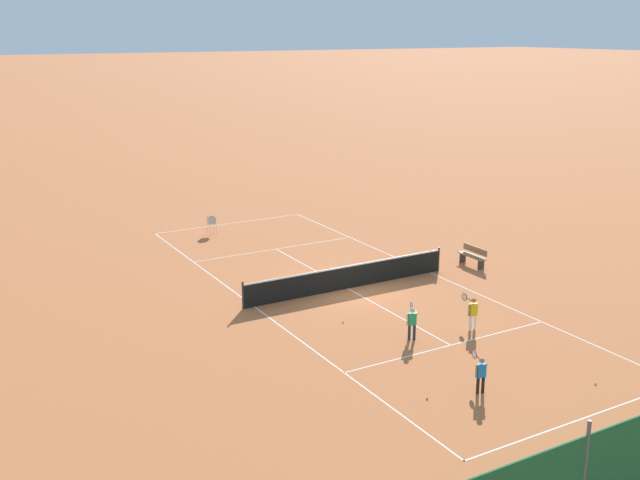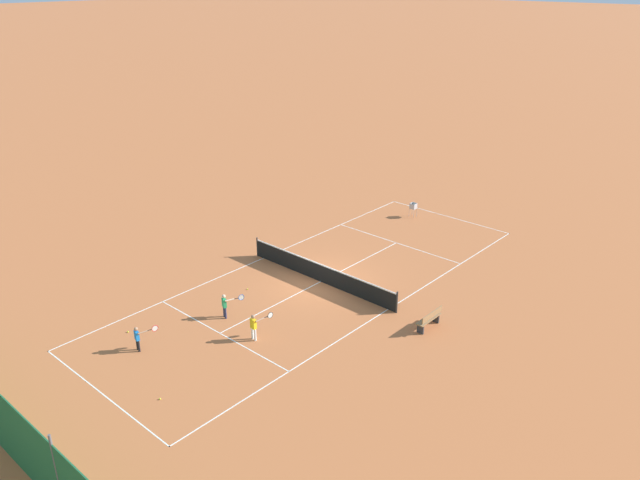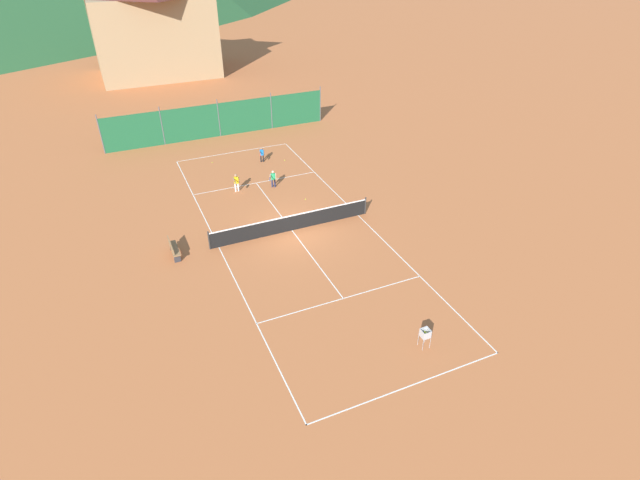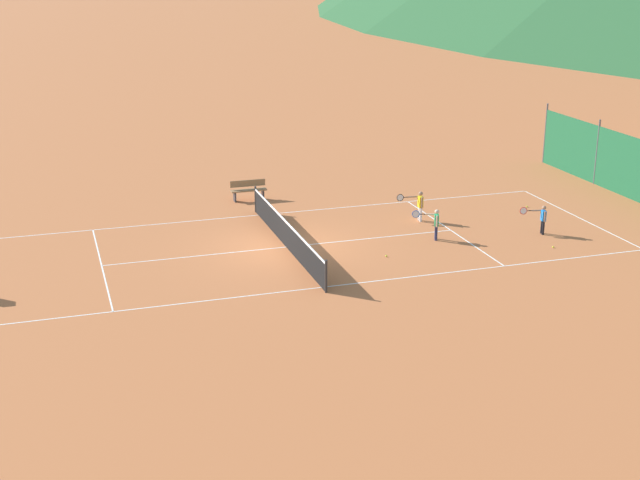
{
  "view_description": "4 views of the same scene",
  "coord_description": "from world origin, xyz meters",
  "px_view_note": "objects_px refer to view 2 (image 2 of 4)",
  "views": [
    {
      "loc": [
        14.96,
        23.91,
        10.0
      ],
      "look_at": [
        -0.11,
        -2.43,
        1.4
      ],
      "focal_mm": 42.0,
      "sensor_mm": 36.0,
      "label": 1
    },
    {
      "loc": [
        -18.25,
        20.39,
        14.09
      ],
      "look_at": [
        1.37,
        -1.47,
        1.37
      ],
      "focal_mm": 35.0,
      "sensor_mm": 36.0,
      "label": 2
    },
    {
      "loc": [
        -8.06,
        -21.95,
        14.46
      ],
      "look_at": [
        0.59,
        -2.48,
        0.68
      ],
      "focal_mm": 28.0,
      "sensor_mm": 36.0,
      "label": 3
    },
    {
      "loc": [
        28.79,
        -7.9,
        10.2
      ],
      "look_at": [
        1.55,
        0.76,
        0.68
      ],
      "focal_mm": 50.0,
      "sensor_mm": 36.0,
      "label": 4
    }
  ],
  "objects_px": {
    "player_far_baseline": "(138,337)",
    "courtside_bench": "(429,319)",
    "tennis_ball_alley_left": "(128,332)",
    "tennis_ball_mid_court": "(160,399)",
    "ball_hopper": "(413,207)",
    "tennis_ball_by_net_right": "(248,289)",
    "player_near_baseline": "(255,325)",
    "tennis_net": "(321,273)",
    "player_near_service": "(226,304)"
  },
  "relations": [
    {
      "from": "tennis_net",
      "to": "tennis_ball_alley_left",
      "type": "distance_m",
      "value": 9.45
    },
    {
      "from": "tennis_ball_mid_court",
      "to": "tennis_ball_alley_left",
      "type": "relative_size",
      "value": 1.0
    },
    {
      "from": "player_far_baseline",
      "to": "player_near_service",
      "type": "xyz_separation_m",
      "value": [
        -0.58,
        -4.03,
        0.03
      ]
    },
    {
      "from": "courtside_bench",
      "to": "ball_hopper",
      "type": "bearing_deg",
      "value": -52.9
    },
    {
      "from": "player_far_baseline",
      "to": "tennis_ball_mid_court",
      "type": "distance_m",
      "value": 3.57
    },
    {
      "from": "tennis_net",
      "to": "tennis_ball_alley_left",
      "type": "xyz_separation_m",
      "value": [
        2.95,
        8.96,
        -0.47
      ]
    },
    {
      "from": "player_near_baseline",
      "to": "player_near_service",
      "type": "distance_m",
      "value": 2.31
    },
    {
      "from": "player_far_baseline",
      "to": "tennis_ball_mid_court",
      "type": "height_order",
      "value": "player_far_baseline"
    },
    {
      "from": "player_near_service",
      "to": "tennis_ball_alley_left",
      "type": "xyz_separation_m",
      "value": [
        2.13,
        3.61,
        -0.63
      ]
    },
    {
      "from": "tennis_ball_by_net_right",
      "to": "tennis_ball_alley_left",
      "type": "height_order",
      "value": "same"
    },
    {
      "from": "player_near_baseline",
      "to": "tennis_ball_mid_court",
      "type": "xyz_separation_m",
      "value": [
        -0.4,
        4.98,
        -0.66
      ]
    },
    {
      "from": "courtside_bench",
      "to": "tennis_ball_mid_court",
      "type": "bearing_deg",
      "value": 67.0
    },
    {
      "from": "tennis_ball_by_net_right",
      "to": "courtside_bench",
      "type": "bearing_deg",
      "value": -161.2
    },
    {
      "from": "player_far_baseline",
      "to": "courtside_bench",
      "type": "height_order",
      "value": "player_far_baseline"
    },
    {
      "from": "player_near_service",
      "to": "tennis_net",
      "type": "bearing_deg",
      "value": -98.68
    },
    {
      "from": "player_near_baseline",
      "to": "tennis_ball_alley_left",
      "type": "relative_size",
      "value": 17.89
    },
    {
      "from": "player_near_baseline",
      "to": "tennis_ball_alley_left",
      "type": "xyz_separation_m",
      "value": [
        4.41,
        3.24,
        -0.66
      ]
    },
    {
      "from": "tennis_ball_mid_court",
      "to": "courtside_bench",
      "type": "height_order",
      "value": "courtside_bench"
    },
    {
      "from": "tennis_ball_by_net_right",
      "to": "tennis_ball_alley_left",
      "type": "relative_size",
      "value": 1.0
    },
    {
      "from": "player_near_service",
      "to": "tennis_ball_mid_court",
      "type": "relative_size",
      "value": 17.25
    },
    {
      "from": "tennis_ball_by_net_right",
      "to": "tennis_ball_alley_left",
      "type": "xyz_separation_m",
      "value": [
        0.9,
        5.98,
        0.0
      ]
    },
    {
      "from": "tennis_net",
      "to": "player_far_baseline",
      "type": "height_order",
      "value": "player_far_baseline"
    },
    {
      "from": "tennis_ball_mid_court",
      "to": "player_near_service",
      "type": "bearing_deg",
      "value": -63.42
    },
    {
      "from": "ball_hopper",
      "to": "tennis_net",
      "type": "bearing_deg",
      "value": 98.84
    },
    {
      "from": "tennis_ball_alley_left",
      "to": "courtside_bench",
      "type": "bearing_deg",
      "value": -136.44
    },
    {
      "from": "tennis_ball_alley_left",
      "to": "ball_hopper",
      "type": "xyz_separation_m",
      "value": [
        -1.33,
        -19.36,
        0.62
      ]
    },
    {
      "from": "player_far_baseline",
      "to": "tennis_net",
      "type": "bearing_deg",
      "value": -98.5
    },
    {
      "from": "tennis_net",
      "to": "tennis_ball_by_net_right",
      "type": "height_order",
      "value": "tennis_net"
    },
    {
      "from": "ball_hopper",
      "to": "tennis_ball_alley_left",
      "type": "bearing_deg",
      "value": 86.08
    },
    {
      "from": "tennis_ball_by_net_right",
      "to": "courtside_bench",
      "type": "distance_m",
      "value": 8.87
    },
    {
      "from": "tennis_ball_mid_court",
      "to": "player_far_baseline",
      "type": "bearing_deg",
      "value": -22.07
    },
    {
      "from": "player_far_baseline",
      "to": "ball_hopper",
      "type": "height_order",
      "value": "player_far_baseline"
    },
    {
      "from": "tennis_net",
      "to": "player_near_service",
      "type": "bearing_deg",
      "value": 81.32
    },
    {
      "from": "player_far_baseline",
      "to": "tennis_ball_alley_left",
      "type": "relative_size",
      "value": 16.46
    },
    {
      "from": "tennis_ball_by_net_right",
      "to": "tennis_ball_alley_left",
      "type": "distance_m",
      "value": 6.04
    },
    {
      "from": "ball_hopper",
      "to": "courtside_bench",
      "type": "xyz_separation_m",
      "value": [
        -7.96,
        10.53,
        -0.2
      ]
    },
    {
      "from": "tennis_net",
      "to": "ball_hopper",
      "type": "height_order",
      "value": "tennis_net"
    },
    {
      "from": "player_far_baseline",
      "to": "player_near_baseline",
      "type": "relative_size",
      "value": 0.92
    },
    {
      "from": "courtside_bench",
      "to": "player_far_baseline",
      "type": "bearing_deg",
      "value": 50.05
    },
    {
      "from": "tennis_ball_mid_court",
      "to": "ball_hopper",
      "type": "height_order",
      "value": "ball_hopper"
    },
    {
      "from": "tennis_ball_mid_court",
      "to": "ball_hopper",
      "type": "relative_size",
      "value": 0.07
    },
    {
      "from": "player_far_baseline",
      "to": "ball_hopper",
      "type": "xyz_separation_m",
      "value": [
        0.22,
        -19.77,
        0.02
      ]
    },
    {
      "from": "tennis_net",
      "to": "ball_hopper",
      "type": "distance_m",
      "value": 10.52
    },
    {
      "from": "tennis_ball_by_net_right",
      "to": "tennis_ball_alley_left",
      "type": "bearing_deg",
      "value": 81.45
    },
    {
      "from": "player_far_baseline",
      "to": "ball_hopper",
      "type": "distance_m",
      "value": 19.77
    },
    {
      "from": "player_far_baseline",
      "to": "tennis_ball_by_net_right",
      "type": "relative_size",
      "value": 16.46
    },
    {
      "from": "player_near_baseline",
      "to": "ball_hopper",
      "type": "height_order",
      "value": "player_near_baseline"
    },
    {
      "from": "tennis_net",
      "to": "tennis_ball_mid_court",
      "type": "relative_size",
      "value": 139.09
    },
    {
      "from": "player_far_baseline",
      "to": "tennis_ball_alley_left",
      "type": "xyz_separation_m",
      "value": [
        1.55,
        -0.41,
        -0.61
      ]
    },
    {
      "from": "player_near_service",
      "to": "tennis_ball_alley_left",
      "type": "relative_size",
      "value": 17.25
    }
  ]
}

